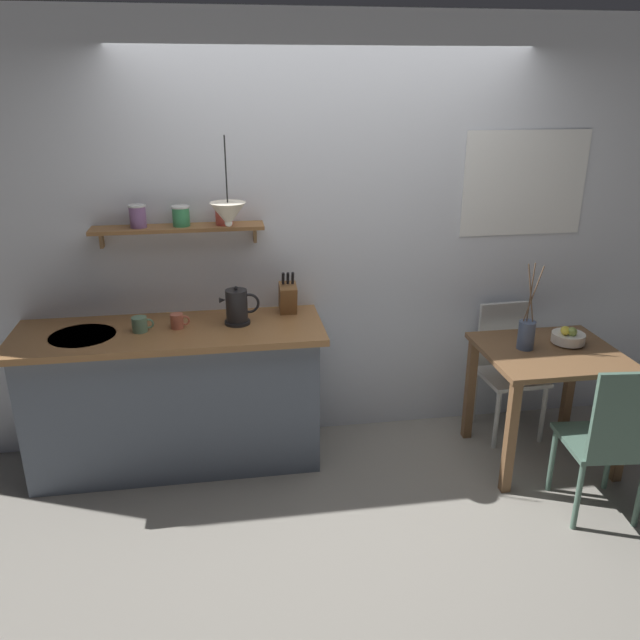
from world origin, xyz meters
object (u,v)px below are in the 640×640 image
at_px(dining_chair_near, 610,437).
at_px(pendant_lamp, 228,214).
at_px(electric_kettle, 237,307).
at_px(knife_block, 288,297).
at_px(twig_vase, 526,334).
at_px(dining_chair_far, 507,363).
at_px(fruit_bowl, 568,337).
at_px(coffee_mug_spare, 178,321).
at_px(dining_table, 548,371).
at_px(coffee_mug_by_sink, 140,324).

height_order(dining_chair_near, pendant_lamp, pendant_lamp).
height_order(electric_kettle, knife_block, knife_block).
relative_size(twig_vase, knife_block, 1.96).
bearing_deg(pendant_lamp, dining_chair_near, -24.33).
xyz_separation_m(dining_chair_far, fruit_bowl, (0.22, -0.33, 0.31)).
relative_size(electric_kettle, coffee_mug_spare, 2.09).
distance_m(dining_table, coffee_mug_spare, 2.29).
distance_m(twig_vase, knife_block, 1.49).
bearing_deg(electric_kettle, pendant_lamp, -114.67).
bearing_deg(coffee_mug_spare, dining_chair_near, -22.02).
relative_size(fruit_bowl, electric_kettle, 0.84).
distance_m(dining_chair_near, knife_block, 2.01).
distance_m(twig_vase, electric_kettle, 1.77).
bearing_deg(coffee_mug_by_sink, dining_table, -6.49).
distance_m(electric_kettle, knife_block, 0.35).
xyz_separation_m(dining_table, coffee_mug_by_sink, (-2.46, 0.28, 0.35)).
bearing_deg(twig_vase, dining_chair_far, 78.60).
distance_m(dining_chair_far, coffee_mug_by_sink, 2.43).
bearing_deg(dining_chair_near, coffee_mug_by_sink, 160.13).
bearing_deg(dining_table, dining_chair_near, -85.49).
bearing_deg(electric_kettle, fruit_bowl, -6.95).
bearing_deg(dining_table, coffee_mug_spare, 172.37).
height_order(dining_chair_far, coffee_mug_by_sink, coffee_mug_by_sink).
bearing_deg(dining_chair_near, coffee_mug_spare, 157.98).
relative_size(knife_block, pendant_lamp, 0.55).
relative_size(dining_chair_far, twig_vase, 1.64).
distance_m(fruit_bowl, coffee_mug_by_sink, 2.62).
xyz_separation_m(dining_chair_near, dining_chair_far, (-0.12, 1.03, -0.02)).
bearing_deg(electric_kettle, dining_chair_near, -26.07).
bearing_deg(pendant_lamp, fruit_bowl, -5.22).
bearing_deg(dining_chair_far, electric_kettle, -177.32).
height_order(dining_table, twig_vase, twig_vase).
height_order(coffee_mug_by_sink, coffee_mug_spare, same).
bearing_deg(knife_block, fruit_bowl, -12.57).
bearing_deg(coffee_mug_spare, fruit_bowl, -5.44).
relative_size(dining_table, knife_block, 2.96).
bearing_deg(coffee_mug_by_sink, knife_block, 11.16).
xyz_separation_m(coffee_mug_by_sink, pendant_lamp, (0.54, -0.02, 0.64)).
bearing_deg(knife_block, coffee_mug_by_sink, -168.84).
relative_size(coffee_mug_spare, pendant_lamp, 0.23).
bearing_deg(dining_chair_far, fruit_bowl, -56.17).
height_order(knife_block, pendant_lamp, pendant_lamp).
xyz_separation_m(electric_kettle, pendant_lamp, (-0.03, -0.06, 0.57)).
xyz_separation_m(dining_table, fruit_bowl, (0.15, 0.07, 0.19)).
distance_m(fruit_bowl, electric_kettle, 2.06).
relative_size(dining_chair_near, electric_kettle, 3.92).
bearing_deg(dining_table, knife_block, 163.78).
xyz_separation_m(electric_kettle, coffee_mug_by_sink, (-0.57, -0.04, -0.06)).
height_order(dining_chair_near, coffee_mug_by_sink, coffee_mug_by_sink).
xyz_separation_m(dining_table, pendant_lamp, (-1.91, 0.26, 0.98)).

